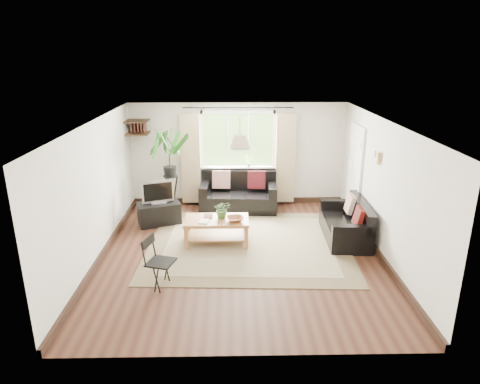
{
  "coord_description": "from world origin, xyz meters",
  "views": [
    {
      "loc": [
        -0.15,
        -7.04,
        3.54
      ],
      "look_at": [
        0.0,
        0.4,
        1.05
      ],
      "focal_mm": 32.0,
      "sensor_mm": 36.0,
      "label": 1
    }
  ],
  "objects_px": {
    "sofa_back": "(239,193)",
    "palm_stand": "(170,172)",
    "tv_stand": "(159,213)",
    "folding_chair": "(161,263)",
    "sofa_right": "(345,221)",
    "coffee_table": "(217,231)"
  },
  "relations": [
    {
      "from": "sofa_right",
      "to": "palm_stand",
      "type": "xyz_separation_m",
      "value": [
        -3.57,
        1.49,
        0.59
      ]
    },
    {
      "from": "sofa_back",
      "to": "coffee_table",
      "type": "bearing_deg",
      "value": -100.7
    },
    {
      "from": "tv_stand",
      "to": "palm_stand",
      "type": "relative_size",
      "value": 0.45
    },
    {
      "from": "sofa_back",
      "to": "folding_chair",
      "type": "xyz_separation_m",
      "value": [
        -1.25,
        -3.38,
        0.0
      ]
    },
    {
      "from": "coffee_table",
      "to": "palm_stand",
      "type": "relative_size",
      "value": 0.64
    },
    {
      "from": "folding_chair",
      "to": "palm_stand",
      "type": "bearing_deg",
      "value": 21.9
    },
    {
      "from": "palm_stand",
      "to": "tv_stand",
      "type": "bearing_deg",
      "value": -105.63
    },
    {
      "from": "sofa_right",
      "to": "tv_stand",
      "type": "relative_size",
      "value": 1.78
    },
    {
      "from": "tv_stand",
      "to": "palm_stand",
      "type": "distance_m",
      "value": 0.99
    },
    {
      "from": "folding_chair",
      "to": "coffee_table",
      "type": "bearing_deg",
      "value": -9.81
    },
    {
      "from": "coffee_table",
      "to": "folding_chair",
      "type": "distance_m",
      "value": 1.78
    },
    {
      "from": "coffee_table",
      "to": "folding_chair",
      "type": "bearing_deg",
      "value": -117.03
    },
    {
      "from": "sofa_back",
      "to": "tv_stand",
      "type": "relative_size",
      "value": 2.02
    },
    {
      "from": "coffee_table",
      "to": "palm_stand",
      "type": "bearing_deg",
      "value": 123.01
    },
    {
      "from": "tv_stand",
      "to": "palm_stand",
      "type": "bearing_deg",
      "value": 54.61
    },
    {
      "from": "coffee_table",
      "to": "palm_stand",
      "type": "distance_m",
      "value": 2.09
    },
    {
      "from": "sofa_back",
      "to": "folding_chair",
      "type": "bearing_deg",
      "value": -107.1
    },
    {
      "from": "sofa_back",
      "to": "palm_stand",
      "type": "xyz_separation_m",
      "value": [
        -1.52,
        -0.15,
        0.54
      ]
    },
    {
      "from": "sofa_back",
      "to": "palm_stand",
      "type": "height_order",
      "value": "palm_stand"
    },
    {
      "from": "sofa_right",
      "to": "folding_chair",
      "type": "distance_m",
      "value": 3.74
    },
    {
      "from": "palm_stand",
      "to": "sofa_back",
      "type": "bearing_deg",
      "value": 5.54
    },
    {
      "from": "sofa_right",
      "to": "coffee_table",
      "type": "distance_m",
      "value": 2.51
    }
  ]
}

